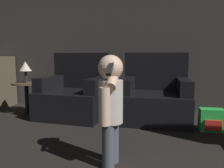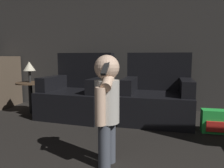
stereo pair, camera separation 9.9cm
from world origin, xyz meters
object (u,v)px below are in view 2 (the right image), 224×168
Objects in this scene: armchair_left at (78,94)px; person_toddler at (107,102)px; armchair_right at (157,97)px; toy_backpack at (214,121)px; lamp at (29,67)px.

armchair_left is 1.64m from person_toddler.
armchair_right is 0.79m from toy_backpack.
armchair_left is at bearing -140.50° from person_toddler.
lamp reaches higher than toy_backpack.
armchair_right is at bearing 5.71° from armchair_left.
armchair_left is at bearing 4.93° from lamp.
armchair_left is 3.11× the size of lamp.
armchair_right is at bearing 1.96° from lamp.
lamp is (-0.76, -0.07, 0.41)m from armchair_left.
toy_backpack is 0.84× the size of lamp.
person_toddler is at bearing -55.15° from armchair_left.
armchair_left and armchair_right have the same top height.
person_toddler is at bearing -41.13° from lamp.
lamp is at bearing -169.37° from armchair_left.
armchair_right is 1.96m from lamp.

